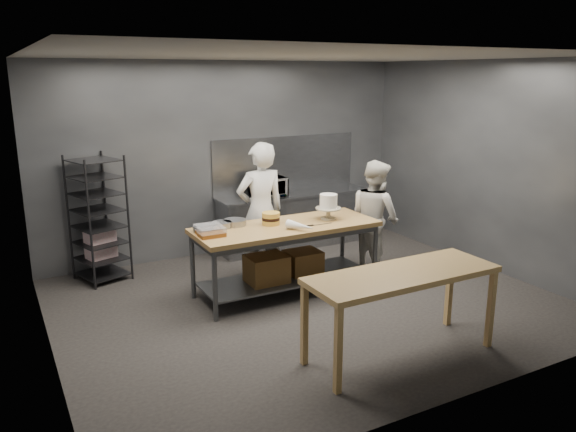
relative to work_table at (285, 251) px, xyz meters
The scene contains 16 objects.
ground 0.73m from the work_table, 75.97° to the right, with size 6.00×6.00×0.00m, color black.
back_wall 2.27m from the work_table, 87.00° to the left, with size 6.00×0.04×3.00m, color #4C4F54.
work_table is the anchor object (origin of this frame).
near_counter 2.07m from the work_table, 83.28° to the right, with size 2.00×0.70×0.90m.
back_counter 2.07m from the work_table, 57.59° to the left, with size 2.60×0.60×0.90m.
splashback_panel 2.45m from the work_table, 61.55° to the left, with size 2.60×0.02×0.90m, color slate.
speed_rack 2.62m from the work_table, 140.30° to the left, with size 0.77×0.80×1.75m.
chef_behind 0.78m from the work_table, 91.47° to the left, with size 0.70×0.46×1.92m, color silver.
chef_right 1.52m from the work_table, ahead, with size 0.80×0.62×1.64m, color silver.
microwave 1.92m from the work_table, 69.99° to the left, with size 0.54×0.37×0.30m, color black.
frosted_cake_stand 0.86m from the work_table, ahead, with size 0.34×0.34×0.34m.
layer_cake 0.46m from the work_table, 141.03° to the left, with size 0.23×0.23×0.16m.
cake_pans 0.90m from the work_table, 161.27° to the left, with size 0.73×0.38×0.07m.
piping_bag 0.53m from the work_table, 81.20° to the right, with size 0.12×0.12×0.38m, color white.
offset_spatula 0.54m from the work_table, 29.10° to the right, with size 0.36×0.02×0.02m.
pastry_clamshells 1.08m from the work_table, behind, with size 0.33×0.38×0.11m.
Camera 1 is at (-3.36, -5.68, 2.81)m, focal length 35.00 mm.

